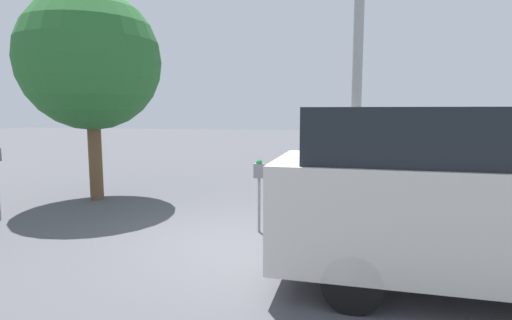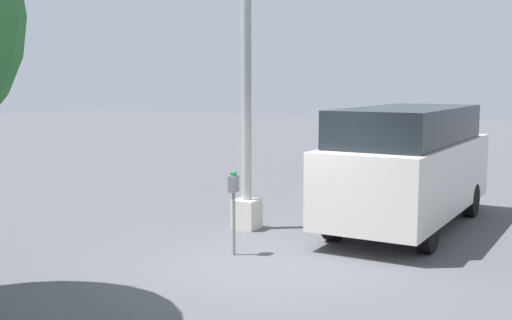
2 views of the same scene
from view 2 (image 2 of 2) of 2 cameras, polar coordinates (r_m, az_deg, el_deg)
ground_plane at (r=9.67m, az=0.62°, el=-9.39°), size 80.00×80.00×0.00m
parking_meter_near at (r=10.04m, az=-2.00°, el=-2.94°), size 0.21×0.13×1.35m
lamp_post at (r=11.75m, az=-0.86°, el=2.59°), size 0.44×0.44×5.17m
parked_van at (r=12.23m, az=13.43°, el=-0.30°), size 5.25×1.99×2.26m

